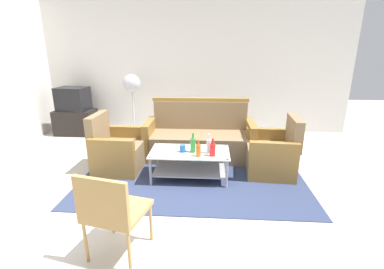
{
  "coord_description": "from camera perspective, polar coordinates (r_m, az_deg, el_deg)",
  "views": [
    {
      "loc": [
        0.35,
        -3.0,
        1.82
      ],
      "look_at": [
        0.1,
        0.63,
        0.65
      ],
      "focal_mm": 25.96,
      "sensor_mm": 36.0,
      "label": 1
    }
  ],
  "objects": [
    {
      "name": "bottle_clear",
      "position": [
        3.78,
        3.46,
        -2.34
      ],
      "size": [
        0.06,
        0.06,
        0.28
      ],
      "color": "silver",
      "rests_on": "coffee_table"
    },
    {
      "name": "coffee_table",
      "position": [
        3.93,
        -0.47,
        -5.36
      ],
      "size": [
        1.1,
        0.6,
        0.4
      ],
      "color": "silver",
      "rests_on": "rug"
    },
    {
      "name": "couch",
      "position": [
        4.67,
        1.58,
        -0.95
      ],
      "size": [
        1.81,
        0.75,
        0.96
      ],
      "rotation": [
        0.0,
        0.0,
        3.15
      ],
      "color": "#7F6647",
      "rests_on": "rug"
    },
    {
      "name": "bottle_red",
      "position": [
        3.7,
        4.25,
        -3.06
      ],
      "size": [
        0.08,
        0.08,
        0.24
      ],
      "color": "red",
      "rests_on": "coffee_table"
    },
    {
      "name": "bottle_green",
      "position": [
        3.82,
        0.2,
        -2.15
      ],
      "size": [
        0.07,
        0.07,
        0.28
      ],
      "color": "#2D8C38",
      "rests_on": "coffee_table"
    },
    {
      "name": "rug",
      "position": [
        4.15,
        0.26,
        -8.09
      ],
      "size": [
        3.15,
        2.18,
        0.01
      ],
      "primitive_type": "cube",
      "color": "#2D3856",
      "rests_on": "ground"
    },
    {
      "name": "wall_back",
      "position": [
        6.08,
        0.56,
        13.86
      ],
      "size": [
        6.52,
        0.12,
        2.8
      ],
      "color": "silver",
      "rests_on": "ground"
    },
    {
      "name": "cup",
      "position": [
        3.84,
        -1.93,
        -2.89
      ],
      "size": [
        0.08,
        0.08,
        0.1
      ],
      "primitive_type": "cylinder",
      "color": "#2659A5",
      "rests_on": "coffee_table"
    },
    {
      "name": "wicker_chair",
      "position": [
        2.53,
        -16.19,
        -14.49
      ],
      "size": [
        0.57,
        0.57,
        0.84
      ],
      "rotation": [
        0.0,
        0.0,
        -0.22
      ],
      "color": "#AD844C",
      "rests_on": "ground"
    },
    {
      "name": "pedestal_fan",
      "position": [
        5.88,
        -12.28,
        9.54
      ],
      "size": [
        0.36,
        0.36,
        1.27
      ],
      "color": "#2D2D33",
      "rests_on": "ground"
    },
    {
      "name": "tv_stand",
      "position": [
        6.43,
        -22.73,
        2.38
      ],
      "size": [
        0.8,
        0.5,
        0.52
      ],
      "primitive_type": "cube",
      "color": "black",
      "rests_on": "ground"
    },
    {
      "name": "bottle_orange",
      "position": [
        3.68,
        1.32,
        -3.22
      ],
      "size": [
        0.06,
        0.06,
        0.23
      ],
      "color": "#D85919",
      "rests_on": "coffee_table"
    },
    {
      "name": "television",
      "position": [
        6.33,
        -23.26,
        6.75
      ],
      "size": [
        0.65,
        0.51,
        0.48
      ],
      "rotation": [
        0.0,
        0.0,
        3.02
      ],
      "color": "black",
      "rests_on": "tv_stand"
    },
    {
      "name": "ground_plane",
      "position": [
        3.52,
        -2.43,
        -13.26
      ],
      "size": [
        14.0,
        14.0,
        0.0
      ],
      "primitive_type": "plane",
      "color": "beige"
    },
    {
      "name": "armchair_right",
      "position": [
        4.26,
        16.18,
        -3.98
      ],
      "size": [
        0.74,
        0.8,
        0.85
      ],
      "rotation": [
        0.0,
        0.0,
        1.51
      ],
      "color": "#7F6647",
      "rests_on": "rug"
    },
    {
      "name": "armchair_left",
      "position": [
        4.37,
        -15.04,
        -3.35
      ],
      "size": [
        0.72,
        0.78,
        0.85
      ],
      "rotation": [
        0.0,
        0.0,
        -1.6
      ],
      "color": "#7F6647",
      "rests_on": "rug"
    }
  ]
}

